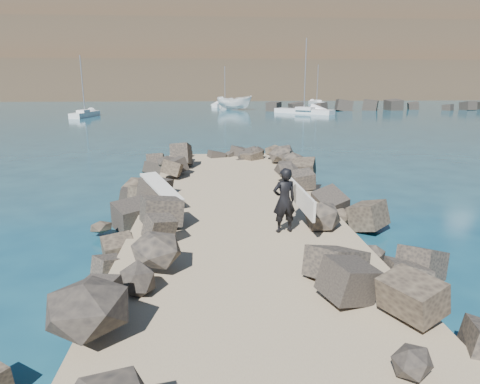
{
  "coord_description": "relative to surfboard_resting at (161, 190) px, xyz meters",
  "views": [
    {
      "loc": [
        -0.85,
        -12.55,
        4.5
      ],
      "look_at": [
        0.0,
        -1.0,
        1.5
      ],
      "focal_mm": 32.0,
      "sensor_mm": 36.0,
      "label": 1
    }
  ],
  "objects": [
    {
      "name": "surfboard_resting",
      "position": [
        0.0,
        0.0,
        0.0
      ],
      "size": [
        1.63,
        2.3,
        0.08
      ],
      "primitive_type": "cube",
      "rotation": [
        0.0,
        0.0,
        0.51
      ],
      "color": "beige",
      "rests_on": "riprap_left"
    },
    {
      "name": "sailboat_b",
      "position": [
        4.67,
        65.71,
        -0.69
      ],
      "size": [
        4.95,
        5.32,
        7.31
      ],
      "color": "silver",
      "rests_on": "ground"
    },
    {
      "name": "breakwater_secondary",
      "position": [
        37.43,
        53.82,
        -0.44
      ],
      "size": [
        52.0,
        4.0,
        1.2
      ],
      "primitive_type": "cube",
      "color": "black",
      "rests_on": "ground"
    },
    {
      "name": "sailboat_c",
      "position": [
        15.39,
        48.05,
        -0.69
      ],
      "size": [
        7.97,
        7.3,
        10.51
      ],
      "color": "silver",
      "rests_on": "ground"
    },
    {
      "name": "riprap_right",
      "position": [
        5.33,
        -2.68,
        -0.54
      ],
      "size": [
        2.6,
        22.0,
        1.0
      ],
      "primitive_type": "cube",
      "color": "black",
      "rests_on": "ground"
    },
    {
      "name": "sailboat_f",
      "position": [
        33.57,
        92.2,
        -0.69
      ],
      "size": [
        3.36,
        5.52,
        6.81
      ],
      "color": "silver",
      "rests_on": "ground"
    },
    {
      "name": "headland",
      "position": [
        12.43,
        158.82,
        14.96
      ],
      "size": [
        360.0,
        140.0,
        32.0
      ],
      "primitive_type": "cube",
      "color": "#2D4919",
      "rests_on": "ground"
    },
    {
      "name": "sailboat_a",
      "position": [
        -14.48,
        44.06,
        -0.69
      ],
      "size": [
        2.39,
        6.62,
        7.88
      ],
      "color": "silver",
      "rests_on": "ground"
    },
    {
      "name": "surfer_with_board",
      "position": [
        3.6,
        -3.03,
        0.44
      ],
      "size": [
        0.94,
        2.16,
        1.74
      ],
      "color": "black",
      "rests_on": "jetty"
    },
    {
      "name": "boat_imported",
      "position": [
        5.83,
        56.96,
        0.11
      ],
      "size": [
        6.35,
        4.3,
        2.3
      ],
      "primitive_type": "imported",
      "rotation": [
        0.0,
        0.0,
        1.19
      ],
      "color": "white",
      "rests_on": "ground"
    },
    {
      "name": "ground",
      "position": [
        2.43,
        -1.18,
        -1.04
      ],
      "size": [
        800.0,
        800.0,
        0.0
      ],
      "primitive_type": "plane",
      "color": "#0F384C",
      "rests_on": "ground"
    },
    {
      "name": "riprap_left",
      "position": [
        -0.47,
        -2.68,
        -0.54
      ],
      "size": [
        2.6,
        22.0,
        1.0
      ],
      "primitive_type": "cube",
      "color": "black",
      "rests_on": "ground"
    },
    {
      "name": "sailboat_d",
      "position": [
        23.21,
        71.8,
        -0.69
      ],
      "size": [
        1.86,
        6.5,
        7.81
      ],
      "color": "silver",
      "rests_on": "ground"
    },
    {
      "name": "jetty",
      "position": [
        2.43,
        -3.18,
        -0.74
      ],
      "size": [
        6.0,
        26.0,
        0.6
      ],
      "primitive_type": "cube",
      "color": "#8C7759",
      "rests_on": "ground"
    }
  ]
}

